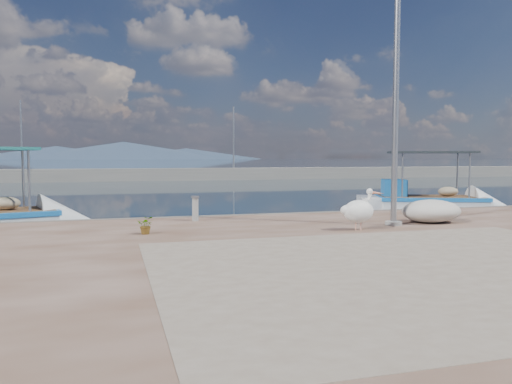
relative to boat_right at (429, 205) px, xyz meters
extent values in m
plane|color=#162635|center=(-9.20, -8.62, -0.23)|extent=(1400.00, 1400.00, 0.00)
cube|color=gray|center=(-8.20, -11.62, 0.27)|extent=(9.00, 7.00, 0.01)
cube|color=gray|center=(-9.20, 31.38, 0.37)|extent=(120.00, 2.20, 1.20)
cylinder|color=gray|center=(-21.20, 31.38, 3.77)|extent=(0.16, 0.16, 7.00)
cylinder|color=gray|center=(-1.20, 31.38, 3.77)|extent=(0.16, 0.16, 7.00)
cone|color=#28384C|center=(-79.20, 641.38, 7.77)|extent=(220.00, 220.00, 16.00)
cone|color=#28384C|center=(0.80, 641.38, 10.77)|extent=(280.00, 280.00, 22.00)
cone|color=#28384C|center=(80.80, 641.38, 6.77)|extent=(200.00, 200.00, 14.00)
cube|color=white|center=(0.06, -0.02, -0.15)|extent=(6.55, 4.08, 1.02)
cube|color=#1B69B0|center=(0.06, -0.02, 0.30)|extent=(4.94, 3.54, 0.15)
cube|color=#9E3313|center=(0.06, -0.02, -0.21)|extent=(4.93, 3.52, 0.13)
cube|color=#1B69B0|center=(-1.40, 0.52, 0.73)|extent=(1.24, 1.24, 0.75)
cube|color=#1F2528|center=(0.06, -0.02, 2.29)|extent=(3.89, 3.01, 0.09)
cylinder|color=tan|center=(-7.42, -7.57, 0.40)|extent=(0.03, 0.03, 0.26)
cylinder|color=tan|center=(-7.29, -7.59, 0.40)|extent=(0.03, 0.03, 0.26)
ellipsoid|color=white|center=(-7.35, -7.58, 0.74)|extent=(0.84, 0.58, 0.56)
cylinder|color=white|center=(-7.11, -7.61, 1.02)|extent=(0.19, 0.13, 0.48)
sphere|color=white|center=(-7.07, -7.61, 1.22)|extent=(0.16, 0.16, 0.16)
cone|color=#F5865F|center=(-6.89, -7.64, 1.19)|extent=(0.39, 0.13, 0.12)
cylinder|color=gray|center=(-6.00, -6.99, 3.77)|extent=(0.16, 0.16, 7.00)
cylinder|color=gray|center=(-6.00, -6.99, 0.32)|extent=(0.44, 0.44, 0.10)
cylinder|color=gray|center=(-10.96, -4.66, 0.61)|extent=(0.18, 0.18, 0.68)
cylinder|color=gray|center=(-10.96, -4.66, 0.95)|extent=(0.23, 0.23, 0.06)
imported|color=#33722D|center=(-12.46, -6.78, 0.48)|extent=(0.43, 0.39, 0.43)
ellipsoid|color=silver|center=(-4.73, -6.82, 0.58)|extent=(1.70, 1.27, 0.64)
camera|label=1|loc=(-13.19, -18.68, 2.07)|focal=35.00mm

